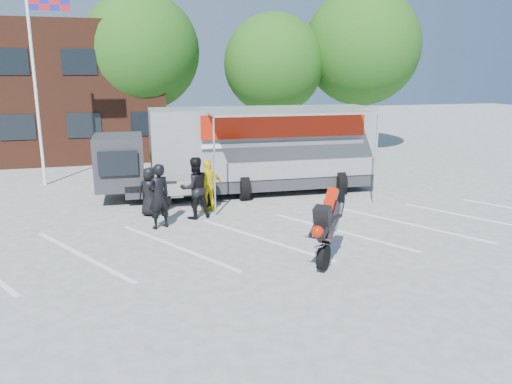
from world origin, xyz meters
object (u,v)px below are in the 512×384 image
flagpole (39,59)px  spectator_leather_b (159,196)px  parked_motorcycle (185,209)px  tree_left (141,52)px  transporter_truck (250,193)px  stunt_bike_rider (332,262)px  spectator_leather_c (195,188)px  tree_right (362,47)px  spectator_hivis (208,186)px  tree_mid (274,64)px  spectator_leather_a (150,192)px

flagpole → spectator_leather_b: flagpole is taller
parked_motorcycle → flagpole: bearing=46.3°
tree_left → parked_motorcycle: size_ratio=3.80×
transporter_truck → stunt_bike_rider: (0.08, -7.47, 0.00)m
tree_left → stunt_bike_rider: tree_left is taller
spectator_leather_b → spectator_leather_c: 1.41m
transporter_truck → spectator_leather_c: size_ratio=5.19×
tree_right → spectator_hivis: size_ratio=5.24×
tree_right → parked_motorcycle: (-11.45, -9.79, -5.88)m
spectator_leather_b → spectator_leather_c: bearing=-171.9°
tree_left → spectator_leather_c: (0.73, -12.47, -4.58)m
tree_mid → spectator_leather_a: 13.85m
flagpole → tree_left: size_ratio=0.93×
tree_right → spectator_hivis: tree_right is taller
parked_motorcycle → spectator_hivis: 1.25m
tree_left → transporter_truck: bearing=-71.3°
stunt_bike_rider → tree_left: bearing=143.8°
tree_mid → transporter_truck: tree_mid is taller
flagpole → transporter_truck: size_ratio=0.78×
spectator_leather_a → spectator_leather_c: size_ratio=0.81×
spectator_leather_a → parked_motorcycle: bearing=-137.7°
spectator_leather_c → transporter_truck: bearing=-146.4°
tree_right → spectator_hivis: 15.68m
tree_mid → spectator_leather_b: tree_mid is taller
spectator_leather_a → tree_right: bearing=-121.7°
spectator_leather_c → spectator_hivis: 0.89m
parked_motorcycle → spectator_leather_a: (-1.17, -0.50, 0.80)m
flagpole → parked_motorcycle: size_ratio=3.52×
tree_left → stunt_bike_rider: bearing=-78.9°
tree_mid → spectator_leather_a: (-7.62, -10.79, -4.15)m
stunt_bike_rider → parked_motorcycle: bearing=158.4°
spectator_leather_b → spectator_hivis: size_ratio=1.12×
tree_mid → stunt_bike_rider: tree_mid is taller
tree_left → spectator_leather_b: size_ratio=4.44×
tree_right → spectator_leather_a: tree_right is taller
tree_mid → spectator_leather_b: size_ratio=3.94×
flagpole → spectator_leather_a: size_ratio=5.01×
spectator_leather_c → spectator_hivis: size_ratio=1.13×
stunt_bike_rider → spectator_leather_a: bearing=169.3°
spectator_leather_b → flagpole: bearing=-86.4°
transporter_truck → parked_motorcycle: bearing=-147.8°
transporter_truck → spectator_leather_b: spectator_leather_b is taller
transporter_truck → spectator_leather_b: 5.24m
tree_mid → spectator_leather_b: (-7.46, -12.22, -3.97)m
transporter_truck → spectator_leather_b: size_ratio=5.24×
spectator_hivis → spectator_leather_c: bearing=32.1°
tree_left → spectator_hivis: (1.29, -11.80, -4.70)m
spectator_leather_a → spectator_leather_b: 1.45m
tree_mid → tree_right: tree_right is taller
tree_right → tree_mid: bearing=174.3°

